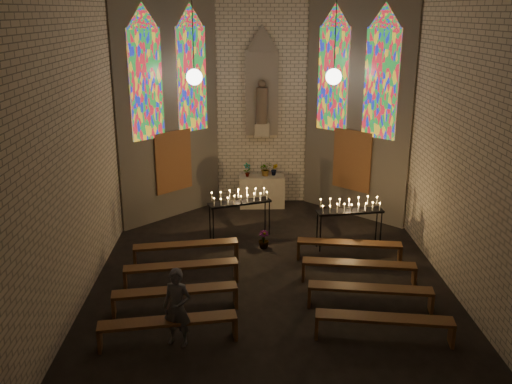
% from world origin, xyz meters
% --- Properties ---
extents(floor, '(12.00, 12.00, 0.00)m').
position_xyz_m(floor, '(0.00, 0.00, 0.00)').
color(floor, black).
rests_on(floor, ground).
extents(room, '(8.22, 12.43, 7.00)m').
position_xyz_m(room, '(-0.00, 3.37, 3.72)').
color(room, beige).
rests_on(room, ground).
extents(altar, '(1.40, 0.60, 1.00)m').
position_xyz_m(altar, '(0.00, 5.45, 0.50)').
color(altar, '#B1A690').
rests_on(altar, ground).
extents(flower_vase_left, '(0.26, 0.21, 0.44)m').
position_xyz_m(flower_vase_left, '(-0.47, 5.39, 1.22)').
color(flower_vase_left, '#4C723F').
rests_on(flower_vase_left, altar).
extents(flower_vase_center, '(0.49, 0.46, 0.44)m').
position_xyz_m(flower_vase_center, '(0.11, 5.48, 1.22)').
color(flower_vase_center, '#4C723F').
rests_on(flower_vase_center, altar).
extents(flower_vase_right, '(0.23, 0.19, 0.38)m').
position_xyz_m(flower_vase_right, '(0.39, 5.52, 1.19)').
color(flower_vase_right, '#4C723F').
rests_on(flower_vase_right, altar).
extents(aisle_flower_pot, '(0.28, 0.28, 0.48)m').
position_xyz_m(aisle_flower_pot, '(-0.07, 2.12, 0.24)').
color(aisle_flower_pot, '#4C723F').
rests_on(aisle_flower_pot, ground).
extents(votive_stand_left, '(1.75, 0.95, 1.26)m').
position_xyz_m(votive_stand_left, '(-0.69, 2.93, 1.08)').
color(votive_stand_left, black).
rests_on(votive_stand_left, ground).
extents(votive_stand_right, '(1.77, 0.64, 1.27)m').
position_xyz_m(votive_stand_right, '(2.15, 2.13, 1.09)').
color(votive_stand_right, black).
rests_on(votive_stand_right, ground).
extents(pew_left_0, '(2.57, 0.73, 0.49)m').
position_xyz_m(pew_left_0, '(-2.01, 1.31, 0.40)').
color(pew_left_0, '#513017').
rests_on(pew_left_0, ground).
extents(pew_right_0, '(2.57, 0.73, 0.49)m').
position_xyz_m(pew_right_0, '(2.01, 1.31, 0.40)').
color(pew_right_0, '#513017').
rests_on(pew_right_0, ground).
extents(pew_left_1, '(2.57, 0.73, 0.49)m').
position_xyz_m(pew_left_1, '(-2.01, 0.11, 0.40)').
color(pew_left_1, '#513017').
rests_on(pew_left_1, ground).
extents(pew_right_1, '(2.57, 0.73, 0.49)m').
position_xyz_m(pew_right_1, '(2.01, 0.11, 0.40)').
color(pew_right_1, '#513017').
rests_on(pew_right_1, ground).
extents(pew_left_2, '(2.57, 0.73, 0.49)m').
position_xyz_m(pew_left_2, '(-2.01, -1.09, 0.40)').
color(pew_left_2, '#513017').
rests_on(pew_left_2, ground).
extents(pew_right_2, '(2.57, 0.73, 0.49)m').
position_xyz_m(pew_right_2, '(2.01, -1.09, 0.40)').
color(pew_right_2, '#513017').
rests_on(pew_right_2, ground).
extents(pew_left_3, '(2.57, 0.73, 0.49)m').
position_xyz_m(pew_left_3, '(-2.01, -2.29, 0.40)').
color(pew_left_3, '#513017').
rests_on(pew_left_3, ground).
extents(pew_right_3, '(2.57, 0.73, 0.49)m').
position_xyz_m(pew_right_3, '(2.01, -2.29, 0.40)').
color(pew_right_3, '#513017').
rests_on(pew_right_3, ground).
extents(visitor, '(0.64, 0.52, 1.51)m').
position_xyz_m(visitor, '(-1.82, -2.31, 0.75)').
color(visitor, '#484952').
rests_on(visitor, ground).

